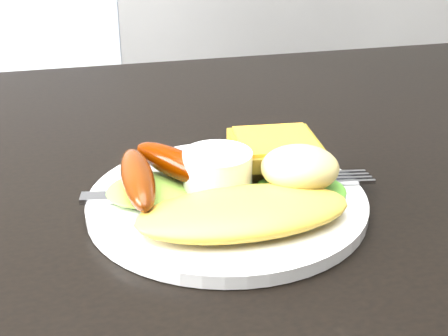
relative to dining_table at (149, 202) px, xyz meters
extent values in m
cube|color=black|center=(0.00, 0.00, 0.00)|extent=(1.20, 0.80, 0.04)
cube|color=tan|center=(-0.12, 1.20, -0.28)|extent=(0.48, 0.48, 0.05)
imported|color=#2C4D8A|center=(0.06, 0.82, 0.03)|extent=(0.57, 0.40, 1.53)
cylinder|color=white|center=(0.06, -0.06, 0.03)|extent=(0.23, 0.23, 0.01)
ellipsoid|color=#70A435|center=(0.00, -0.05, 0.04)|extent=(0.09, 0.08, 0.01)
ellipsoid|color=#4D8C28|center=(0.12, -0.08, 0.04)|extent=(0.09, 0.08, 0.01)
ellipsoid|color=yellow|center=(0.06, -0.11, 0.04)|extent=(0.17, 0.08, 0.02)
ellipsoid|color=#6F2900|center=(-0.01, -0.06, 0.05)|extent=(0.03, 0.11, 0.03)
ellipsoid|color=#6B1600|center=(0.02, -0.04, 0.05)|extent=(0.07, 0.10, 0.02)
cylinder|color=white|center=(0.05, -0.05, 0.05)|extent=(0.07, 0.07, 0.03)
cube|color=olive|center=(0.08, -0.02, 0.04)|extent=(0.07, 0.07, 0.01)
cube|color=olive|center=(0.11, -0.02, 0.05)|extent=(0.08, 0.08, 0.01)
ellipsoid|color=beige|center=(0.12, -0.08, 0.06)|extent=(0.07, 0.07, 0.03)
cube|color=#ADAFB7|center=(0.03, -0.06, 0.03)|extent=(0.18, 0.05, 0.00)
camera|label=1|loc=(-0.05, -0.50, 0.27)|focal=50.00mm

